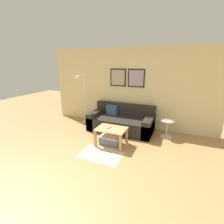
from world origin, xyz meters
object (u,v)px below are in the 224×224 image
object	(u,v)px
cell_phone	(113,129)
book_stack	(168,120)
remote_control	(109,128)
coffee_table	(111,132)
side_table	(167,127)
couch	(121,122)
floor_lamp	(81,93)
storage_bin	(110,140)

from	to	relation	value
cell_phone	book_stack	bearing A→B (deg)	59.28
remote_control	book_stack	bearing A→B (deg)	63.75
coffee_table	side_table	xyz separation A→B (m)	(1.29, 1.05, -0.05)
couch	cell_phone	distance (m)	1.09
floor_lamp	side_table	bearing A→B (deg)	0.21
cell_phone	couch	bearing A→B (deg)	118.02
coffee_table	book_stack	distance (m)	1.67
book_stack	remote_control	bearing A→B (deg)	-142.56
floor_lamp	remote_control	size ratio (longest dim) A/B	11.23
couch	book_stack	distance (m)	1.43
floor_lamp	book_stack	world-z (taller)	floor_lamp
couch	book_stack	bearing A→B (deg)	-0.58
storage_bin	book_stack	distance (m)	1.72
cell_phone	floor_lamp	bearing A→B (deg)	166.50
couch	storage_bin	size ratio (longest dim) A/B	3.63
remote_control	side_table	bearing A→B (deg)	64.16
couch	storage_bin	world-z (taller)	couch
coffee_table	cell_phone	xyz separation A→B (m)	(0.05, -0.00, 0.10)
floor_lamp	cell_phone	world-z (taller)	floor_lamp
side_table	book_stack	bearing A→B (deg)	-24.55
coffee_table	side_table	size ratio (longest dim) A/B	1.48
couch	side_table	world-z (taller)	couch
side_table	remote_control	size ratio (longest dim) A/B	3.46
coffee_table	book_stack	xyz separation A→B (m)	(1.30, 1.04, 0.17)
couch	cell_phone	bearing A→B (deg)	-81.42
remote_control	cell_phone	xyz separation A→B (m)	(0.11, 0.00, -0.01)
storage_bin	remote_control	size ratio (longest dim) A/B	3.66
floor_lamp	cell_phone	bearing A→B (deg)	-32.94
coffee_table	cell_phone	distance (m)	0.12
storage_bin	couch	bearing A→B (deg)	93.71
floor_lamp	couch	bearing A→B (deg)	0.75
side_table	cell_phone	world-z (taller)	side_table
couch	coffee_table	bearing A→B (deg)	-84.14
couch	remote_control	bearing A→B (deg)	-87.50
remote_control	cell_phone	bearing A→B (deg)	26.61
couch	cell_phone	size ratio (longest dim) A/B	14.22
floor_lamp	remote_control	bearing A→B (deg)	-34.90
couch	side_table	xyz separation A→B (m)	(1.40, -0.01, 0.04)
couch	cell_phone	xyz separation A→B (m)	(0.16, -1.06, 0.19)
couch	remote_control	xyz separation A→B (m)	(0.05, -1.06, 0.19)
side_table	storage_bin	bearing A→B (deg)	-143.12
book_stack	cell_phone	xyz separation A→B (m)	(-1.25, -1.04, -0.07)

